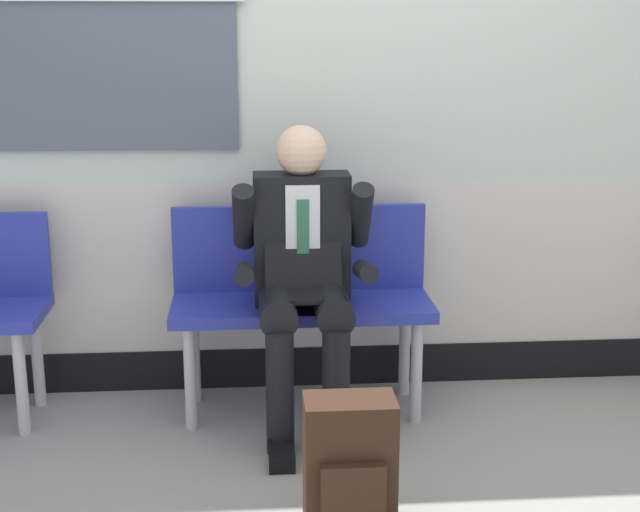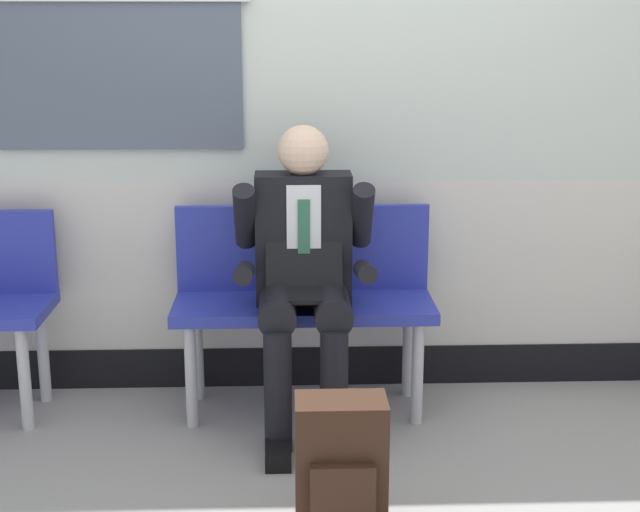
# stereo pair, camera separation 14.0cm
# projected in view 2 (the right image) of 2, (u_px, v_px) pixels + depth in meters

# --- Properties ---
(ground_plane) EXTENTS (18.00, 18.00, 0.00)m
(ground_plane) POSITION_uv_depth(u_px,v_px,m) (335.00, 432.00, 3.82)
(ground_plane) COLOR gray
(station_wall) EXTENTS (6.23, 0.16, 3.09)m
(station_wall) POSITION_uv_depth(u_px,v_px,m) (327.00, 52.00, 4.01)
(station_wall) COLOR beige
(station_wall) RESTS_ON ground
(bench_with_person) EXTENTS (1.11, 0.42, 0.88)m
(bench_with_person) POSITION_uv_depth(u_px,v_px,m) (303.00, 290.00, 3.98)
(bench_with_person) COLOR #28339E
(bench_with_person) RESTS_ON ground
(person_seated) EXTENTS (0.57, 0.70, 1.25)m
(person_seated) POSITION_uv_depth(u_px,v_px,m) (304.00, 270.00, 3.75)
(person_seated) COLOR black
(person_seated) RESTS_ON ground
(backpack) EXTENTS (0.30, 0.22, 0.46)m
(backpack) POSITION_uv_depth(u_px,v_px,m) (341.00, 465.00, 3.06)
(backpack) COLOR #331E14
(backpack) RESTS_ON ground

